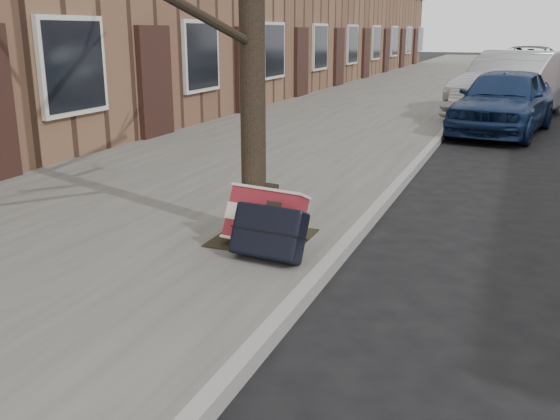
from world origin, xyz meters
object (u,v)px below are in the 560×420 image
at_px(car_near_front, 504,101).
at_px(car_near_mid, 514,85).
at_px(suitcase_navy, 269,232).
at_px(suitcase_red, 265,218).

distance_m(car_near_front, car_near_mid, 2.46).
relative_size(suitcase_navy, car_near_front, 0.16).
distance_m(suitcase_navy, car_near_front, 8.83).
bearing_deg(car_near_mid, suitcase_navy, -82.98).
xyz_separation_m(suitcase_navy, car_near_mid, (1.63, 11.16, 0.41)).
height_order(suitcase_red, suitcase_navy, suitcase_red).
bearing_deg(car_near_mid, suitcase_red, -84.00).
xyz_separation_m(suitcase_red, suitcase_navy, (0.16, -0.29, -0.03)).
height_order(suitcase_navy, car_near_front, car_near_front).
xyz_separation_m(car_near_front, car_near_mid, (0.12, 2.46, 0.12)).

